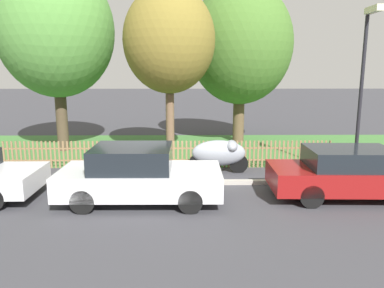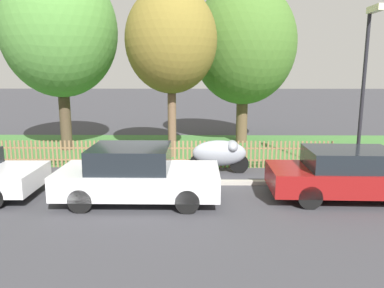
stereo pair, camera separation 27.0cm
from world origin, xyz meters
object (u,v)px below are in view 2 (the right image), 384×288
tree_nearest_kerb (60,31)px  tree_behind_motorcycle (171,41)px  parked_car_navy_estate (355,174)px  street_lamp (366,72)px  tree_mid_park (244,45)px  covered_motorcycle (221,153)px  parked_car_black_saloon (137,174)px

tree_nearest_kerb → tree_behind_motorcycle: tree_nearest_kerb is taller
parked_car_navy_estate → tree_behind_motorcycle: 7.99m
tree_behind_motorcycle → street_lamp: tree_behind_motorcycle is taller
tree_nearest_kerb → tree_mid_park: (7.65, 1.82, -0.40)m
street_lamp → covered_motorcycle: bearing=171.0°
covered_motorcycle → tree_nearest_kerb: (-6.32, 3.63, 4.20)m
parked_car_navy_estate → tree_mid_park: 9.05m
covered_motorcycle → tree_nearest_kerb: size_ratio=0.26×
parked_car_black_saloon → covered_motorcycle: size_ratio=2.10×
parked_car_black_saloon → tree_nearest_kerb: tree_nearest_kerb is taller
covered_motorcycle → tree_behind_motorcycle: (-1.74, 2.39, 3.74)m
covered_motorcycle → parked_car_black_saloon: bearing=-129.6°
parked_car_navy_estate → street_lamp: street_lamp is taller
covered_motorcycle → tree_nearest_kerb: tree_nearest_kerb is taller
tree_behind_motorcycle → tree_nearest_kerb: bearing=164.9°
tree_mid_park → covered_motorcycle: bearing=-103.7°
parked_car_black_saloon → tree_nearest_kerb: size_ratio=0.54×
tree_nearest_kerb → covered_motorcycle: bearing=-29.9°
parked_car_navy_estate → tree_mid_park: tree_mid_park is taller
tree_nearest_kerb → tree_behind_motorcycle: (4.58, -1.24, -0.46)m
parked_car_navy_estate → covered_motorcycle: size_ratio=2.35×
tree_mid_park → street_lamp: 6.87m
covered_motorcycle → tree_behind_motorcycle: size_ratio=0.30×
covered_motorcycle → tree_mid_park: size_ratio=0.27×
tree_mid_park → street_lamp: size_ratio=1.41×
parked_car_navy_estate → street_lamp: (0.88, 1.85, 2.59)m
tree_mid_park → street_lamp: tree_mid_park is taller
tree_nearest_kerb → parked_car_navy_estate: bearing=-32.5°
tree_nearest_kerb → tree_mid_park: bearing=13.4°
parked_car_black_saloon → tree_behind_motorcycle: (0.59, 5.12, 3.69)m
parked_car_navy_estate → street_lamp: size_ratio=0.89×
parked_car_navy_estate → tree_behind_motorcycle: (-5.08, 4.92, 3.73)m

